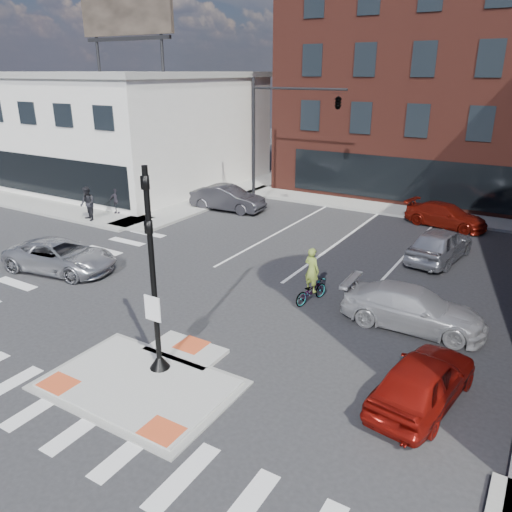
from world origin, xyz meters
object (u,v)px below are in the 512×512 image
Objects in this scene: silver_suv at (61,256)px; red_sedan at (423,380)px; pedestrian_a at (87,204)px; bg_car_red at (446,215)px; bg_car_silver at (440,244)px; pedestrian_b at (116,201)px; white_pickup at (413,308)px; bg_car_dark at (228,198)px; cyclist at (311,284)px.

red_sedan is at bearing -104.62° from silver_suv.
pedestrian_a reaches higher than silver_suv.
pedestrian_a is at bearing 130.86° from bg_car_red.
bg_car_silver is at bearing 32.41° from pedestrian_a.
pedestrian_b reaches higher than bg_car_red.
white_pickup is 1.02× the size of bg_car_dark.
cyclist is at bearing 73.85° from bg_car_silver.
bg_car_silver is at bearing -64.31° from silver_suv.
silver_suv is 1.04× the size of white_pickup.
red_sedan is at bearing 155.62° from cyclist.
cyclist is at bearing 88.35° from white_pickup.
cyclist is (-2.31, -12.93, 0.08)m from bg_car_red.
cyclist reaches higher than bg_car_silver.
bg_car_red is (12.61, 3.44, -0.13)m from bg_car_dark.
silver_suv is 17.23m from bg_car_silver.
cyclist is (10.29, -9.50, -0.05)m from bg_car_dark.
pedestrian_b is (-19.28, 5.00, 0.22)m from white_pickup.
pedestrian_b is at bearing -15.45° from red_sedan.
bg_car_silver is 19.35m from pedestrian_a.
white_pickup is at bearing -128.32° from bg_car_dark.
bg_car_dark reaches higher than red_sedan.
pedestrian_a is at bearing 20.39° from bg_car_silver.
bg_car_silver reaches higher than bg_car_red.
red_sedan is 2.76× the size of pedestrian_b.
red_sedan reaches higher than silver_suv.
bg_car_red is (13.13, 15.76, -0.04)m from silver_suv.
bg_car_silver reaches higher than silver_suv.
bg_car_red is at bearing 6.32° from pedestrian_b.
silver_suv is at bearing 99.26° from white_pickup.
white_pickup is 7.21m from bg_car_silver.
red_sedan is 2.15× the size of pedestrian_a.
pedestrian_a is (-15.68, 3.00, 0.40)m from cyclist.
cyclist is (10.81, 2.83, 0.04)m from silver_suv.
pedestrian_b reaches higher than silver_suv.
cyclist is 16.22m from pedestrian_b.
red_sedan reaches higher than bg_car_red.
silver_suv is 2.55× the size of pedestrian_a.
white_pickup is 3.85m from cyclist.
white_pickup is at bearing -32.32° from pedestrian_b.
pedestrian_a is (-17.99, -9.93, 0.48)m from bg_car_red.
bg_car_silver is 7.87m from cyclist.
red_sedan is at bearing 107.88° from bg_car_silver.
cyclist is at bearing -35.73° from pedestrian_b.
pedestrian_a reaches higher than red_sedan.
red_sedan is 0.94× the size of bg_car_red.
cyclist reaches higher than pedestrian_a.
red_sedan is 22.58m from pedestrian_b.
bg_car_dark is 2.18× the size of cyclist.
white_pickup is (-1.36, 4.17, -0.02)m from red_sedan.
bg_car_red is 2.07× the size of cyclist.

